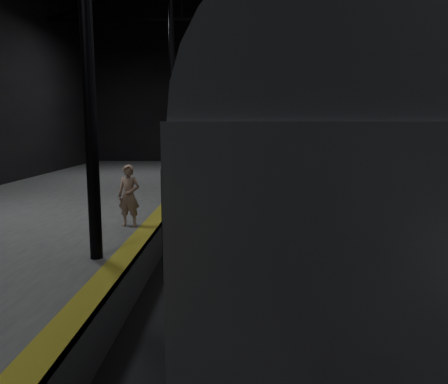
{
  "coord_description": "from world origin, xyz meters",
  "views": [
    {
      "loc": [
        -0.88,
        -12.9,
        3.78
      ],
      "look_at": [
        -1.16,
        -1.16,
        2.0
      ],
      "focal_mm": 35.0,
      "sensor_mm": 36.0,
      "label": 1
    }
  ],
  "objects": [
    {
      "name": "ground",
      "position": [
        0.0,
        0.0,
        0.0
      ],
      "size": [
        44.0,
        44.0,
        0.0
      ],
      "primitive_type": "plane",
      "color": "black",
      "rests_on": "ground"
    },
    {
      "name": "woman",
      "position": [
        -3.8,
        -1.02,
        1.86
      ],
      "size": [
        0.69,
        0.52,
        1.73
      ],
      "primitive_type": "imported",
      "rotation": [
        0.0,
        0.0,
        -0.17
      ],
      "color": "tan",
      "rests_on": "platform_left"
    },
    {
      "name": "train",
      "position": [
        -0.0,
        -0.63,
        2.8
      ],
      "size": [
        2.82,
        18.81,
        5.03
      ],
      "color": "gray",
      "rests_on": "ground"
    },
    {
      "name": "platform_left",
      "position": [
        -7.5,
        0.0,
        0.5
      ],
      "size": [
        9.0,
        43.8,
        1.0
      ],
      "primitive_type": "cube",
      "color": "#4B4B49",
      "rests_on": "ground"
    },
    {
      "name": "track",
      "position": [
        0.0,
        0.0,
        0.07
      ],
      "size": [
        2.4,
        43.0,
        0.24
      ],
      "color": "#3F3328",
      "rests_on": "ground"
    },
    {
      "name": "tactile_strip",
      "position": [
        -3.25,
        0.0,
        1.0
      ],
      "size": [
        0.5,
        43.8,
        0.01
      ],
      "primitive_type": "cube",
      "color": "olive",
      "rests_on": "platform_left"
    }
  ]
}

